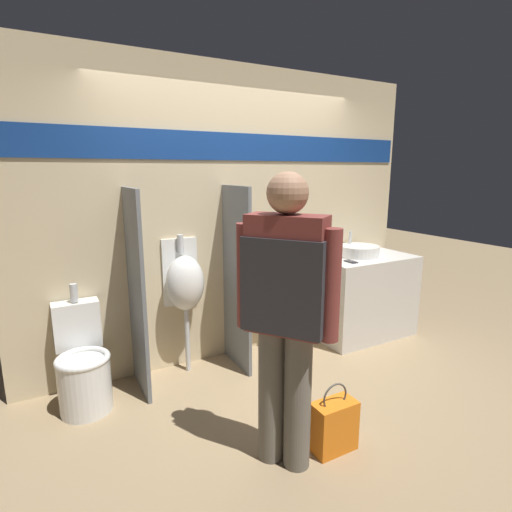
{
  "coord_description": "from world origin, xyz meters",
  "views": [
    {
      "loc": [
        -1.61,
        -2.78,
        1.77
      ],
      "look_at": [
        0.0,
        0.17,
        1.05
      ],
      "focal_mm": 28.0,
      "sensor_mm": 36.0,
      "label": 1
    }
  ],
  "objects_px": {
    "sink_basin": "(359,251)",
    "cell_phone": "(351,262)",
    "person_in_vest": "(286,303)",
    "urinal_far": "(272,271)",
    "urinal_near_counter": "(185,283)",
    "toilet": "(83,368)",
    "shopping_bag": "(334,425)"
  },
  "relations": [
    {
      "from": "sink_basin",
      "to": "urinal_near_counter",
      "type": "bearing_deg",
      "value": 176.89
    },
    {
      "from": "toilet",
      "to": "urinal_near_counter",
      "type": "bearing_deg",
      "value": 10.99
    },
    {
      "from": "urinal_near_counter",
      "to": "urinal_far",
      "type": "bearing_deg",
      "value": 0.0
    },
    {
      "from": "urinal_near_counter",
      "to": "toilet",
      "type": "relative_size",
      "value": 1.33
    },
    {
      "from": "urinal_far",
      "to": "cell_phone",
      "type": "bearing_deg",
      "value": -20.35
    },
    {
      "from": "sink_basin",
      "to": "toilet",
      "type": "relative_size",
      "value": 0.46
    },
    {
      "from": "urinal_near_counter",
      "to": "sink_basin",
      "type": "bearing_deg",
      "value": -3.11
    },
    {
      "from": "shopping_bag",
      "to": "urinal_near_counter",
      "type": "bearing_deg",
      "value": 107.85
    },
    {
      "from": "cell_phone",
      "to": "person_in_vest",
      "type": "relative_size",
      "value": 0.08
    },
    {
      "from": "sink_basin",
      "to": "urinal_far",
      "type": "bearing_deg",
      "value": 174.23
    },
    {
      "from": "cell_phone",
      "to": "shopping_bag",
      "type": "bearing_deg",
      "value": -134.21
    },
    {
      "from": "urinal_far",
      "to": "urinal_near_counter",
      "type": "bearing_deg",
      "value": 180.0
    },
    {
      "from": "sink_basin",
      "to": "urinal_near_counter",
      "type": "xyz_separation_m",
      "value": [
        -1.9,
        0.1,
        -0.12
      ]
    },
    {
      "from": "shopping_bag",
      "to": "toilet",
      "type": "bearing_deg",
      "value": 136.15
    },
    {
      "from": "cell_phone",
      "to": "urinal_near_counter",
      "type": "bearing_deg",
      "value": 170.29
    },
    {
      "from": "cell_phone",
      "to": "toilet",
      "type": "xyz_separation_m",
      "value": [
        -2.51,
        0.11,
        -0.57
      ]
    },
    {
      "from": "urinal_far",
      "to": "toilet",
      "type": "xyz_separation_m",
      "value": [
        -1.76,
        -0.17,
        -0.5
      ]
    },
    {
      "from": "sink_basin",
      "to": "person_in_vest",
      "type": "relative_size",
      "value": 0.24
    },
    {
      "from": "sink_basin",
      "to": "person_in_vest",
      "type": "height_order",
      "value": "person_in_vest"
    },
    {
      "from": "urinal_near_counter",
      "to": "cell_phone",
      "type": "bearing_deg",
      "value": -9.71
    },
    {
      "from": "person_in_vest",
      "to": "urinal_far",
      "type": "bearing_deg",
      "value": -64.7
    },
    {
      "from": "cell_phone",
      "to": "shopping_bag",
      "type": "xyz_separation_m",
      "value": [
        -1.16,
        -1.19,
        -0.71
      ]
    },
    {
      "from": "sink_basin",
      "to": "toilet",
      "type": "distance_m",
      "value": 2.85
    },
    {
      "from": "cell_phone",
      "to": "urinal_far",
      "type": "bearing_deg",
      "value": 159.65
    },
    {
      "from": "cell_phone",
      "to": "toilet",
      "type": "height_order",
      "value": "toilet"
    },
    {
      "from": "cell_phone",
      "to": "toilet",
      "type": "distance_m",
      "value": 2.57
    },
    {
      "from": "person_in_vest",
      "to": "shopping_bag",
      "type": "height_order",
      "value": "person_in_vest"
    },
    {
      "from": "urinal_near_counter",
      "to": "shopping_bag",
      "type": "distance_m",
      "value": 1.67
    },
    {
      "from": "sink_basin",
      "to": "cell_phone",
      "type": "relative_size",
      "value": 3.02
    },
    {
      "from": "toilet",
      "to": "cell_phone",
      "type": "bearing_deg",
      "value": -2.48
    },
    {
      "from": "sink_basin",
      "to": "urinal_near_counter",
      "type": "relative_size",
      "value": 0.34
    },
    {
      "from": "sink_basin",
      "to": "urinal_far",
      "type": "relative_size",
      "value": 0.34
    }
  ]
}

